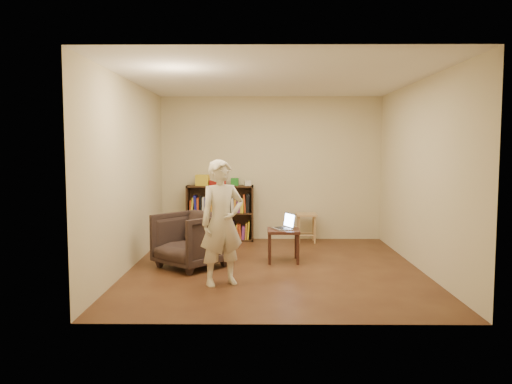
{
  "coord_description": "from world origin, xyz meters",
  "views": [
    {
      "loc": [
        -0.19,
        -6.85,
        1.66
      ],
      "look_at": [
        -0.26,
        0.35,
        1.03
      ],
      "focal_mm": 35.0,
      "sensor_mm": 36.0,
      "label": 1
    }
  ],
  "objects_px": {
    "bookshelf": "(220,216)",
    "side_table": "(283,235)",
    "stool": "(306,219)",
    "armchair": "(191,240)",
    "laptop": "(285,225)",
    "person": "(222,223)"
  },
  "relations": [
    {
      "from": "bookshelf",
      "to": "armchair",
      "type": "height_order",
      "value": "bookshelf"
    },
    {
      "from": "bookshelf",
      "to": "stool",
      "type": "relative_size",
      "value": 2.35
    },
    {
      "from": "side_table",
      "to": "armchair",
      "type": "bearing_deg",
      "value": -164.53
    },
    {
      "from": "bookshelf",
      "to": "laptop",
      "type": "distance_m",
      "value": 1.99
    },
    {
      "from": "side_table",
      "to": "person",
      "type": "distance_m",
      "value": 1.54
    },
    {
      "from": "stool",
      "to": "side_table",
      "type": "distance_m",
      "value": 1.61
    },
    {
      "from": "laptop",
      "to": "bookshelf",
      "type": "bearing_deg",
      "value": -171.3
    },
    {
      "from": "bookshelf",
      "to": "side_table",
      "type": "bearing_deg",
      "value": -57.87
    },
    {
      "from": "bookshelf",
      "to": "side_table",
      "type": "xyz_separation_m",
      "value": [
        1.06,
        -1.7,
        -0.04
      ]
    },
    {
      "from": "stool",
      "to": "laptop",
      "type": "relative_size",
      "value": 1.29
    },
    {
      "from": "armchair",
      "to": "side_table",
      "type": "xyz_separation_m",
      "value": [
        1.31,
        0.36,
        0.01
      ]
    },
    {
      "from": "stool",
      "to": "armchair",
      "type": "distance_m",
      "value": 2.61
    },
    {
      "from": "armchair",
      "to": "laptop",
      "type": "distance_m",
      "value": 1.4
    },
    {
      "from": "stool",
      "to": "person",
      "type": "xyz_separation_m",
      "value": [
        -1.28,
        -2.79,
        0.35
      ]
    },
    {
      "from": "person",
      "to": "side_table",
      "type": "bearing_deg",
      "value": 30.71
    },
    {
      "from": "bookshelf",
      "to": "stool",
      "type": "distance_m",
      "value": 1.55
    },
    {
      "from": "bookshelf",
      "to": "stool",
      "type": "bearing_deg",
      "value": -6.04
    },
    {
      "from": "bookshelf",
      "to": "stool",
      "type": "xyz_separation_m",
      "value": [
        1.54,
        -0.16,
        -0.03
      ]
    },
    {
      "from": "bookshelf",
      "to": "side_table",
      "type": "relative_size",
      "value": 2.52
    },
    {
      "from": "laptop",
      "to": "person",
      "type": "height_order",
      "value": "person"
    },
    {
      "from": "stool",
      "to": "side_table",
      "type": "xyz_separation_m",
      "value": [
        -0.48,
        -1.53,
        -0.01
      ]
    },
    {
      "from": "laptop",
      "to": "person",
      "type": "distance_m",
      "value": 1.55
    }
  ]
}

